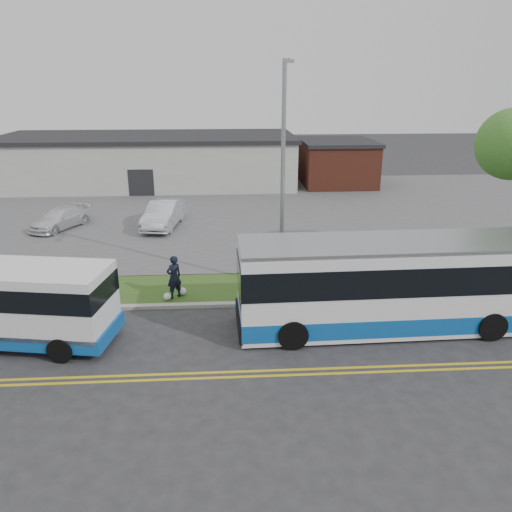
{
  "coord_description": "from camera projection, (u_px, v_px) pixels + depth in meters",
  "views": [
    {
      "loc": [
        0.57,
        -17.65,
        8.79
      ],
      "look_at": [
        1.88,
        2.71,
        1.6
      ],
      "focal_mm": 35.0,
      "sensor_mm": 36.0,
      "label": 1
    }
  ],
  "objects": [
    {
      "name": "parked_car_b",
      "position": [
        60.0,
        218.0,
        30.89
      ],
      "size": [
        3.46,
        4.58,
        1.24
      ],
      "primitive_type": "imported",
      "rotation": [
        0.0,
        0.0,
        -0.46
      ],
      "color": "silver",
      "rests_on": "parking_lot"
    },
    {
      "name": "brick_wing",
      "position": [
        336.0,
        162.0,
        43.95
      ],
      "size": [
        6.3,
        7.3,
        3.9
      ],
      "color": "brown",
      "rests_on": "ground"
    },
    {
      "name": "lane_line_south",
      "position": [
        210.0,
        378.0,
        15.59
      ],
      "size": [
        70.0,
        0.12,
        0.01
      ],
      "primitive_type": "cube",
      "color": "gold",
      "rests_on": "ground"
    },
    {
      "name": "commercial_building",
      "position": [
        149.0,
        160.0,
        43.82
      ],
      "size": [
        25.4,
        10.4,
        4.35
      ],
      "color": "#9E9E99",
      "rests_on": "ground"
    },
    {
      "name": "parking_lot",
      "position": [
        217.0,
        211.0,
        35.48
      ],
      "size": [
        80.0,
        25.0,
        0.1
      ],
      "primitive_type": "cube",
      "color": "#4C4C4F",
      "rests_on": "ground"
    },
    {
      "name": "grocery_bag_left",
      "position": [
        167.0,
        296.0,
        20.85
      ],
      "size": [
        0.32,
        0.32,
        0.32
      ],
      "primitive_type": "sphere",
      "color": "white",
      "rests_on": "verge"
    },
    {
      "name": "lane_line_north",
      "position": [
        210.0,
        373.0,
        15.87
      ],
      "size": [
        70.0,
        0.12,
        0.01
      ],
      "primitive_type": "cube",
      "color": "gold",
      "rests_on": "ground"
    },
    {
      "name": "streetlight_near",
      "position": [
        283.0,
        172.0,
        20.51
      ],
      "size": [
        0.35,
        1.53,
        9.5
      ],
      "color": "gray",
      "rests_on": "verge"
    },
    {
      "name": "ground",
      "position": [
        212.0,
        318.0,
        19.5
      ],
      "size": [
        140.0,
        140.0,
        0.0
      ],
      "primitive_type": "plane",
      "color": "#28282B",
      "rests_on": "ground"
    },
    {
      "name": "grocery_bag_right",
      "position": [
        183.0,
        291.0,
        21.36
      ],
      "size": [
        0.32,
        0.32,
        0.32
      ],
      "primitive_type": "sphere",
      "color": "white",
      "rests_on": "verge"
    },
    {
      "name": "pedestrian",
      "position": [
        174.0,
        277.0,
        20.85
      ],
      "size": [
        0.81,
        0.76,
        1.87
      ],
      "primitive_type": "imported",
      "rotation": [
        0.0,
        0.0,
        3.76
      ],
      "color": "black",
      "rests_on": "verge"
    },
    {
      "name": "parked_car_a",
      "position": [
        163.0,
        214.0,
        31.11
      ],
      "size": [
        2.45,
        5.12,
        1.62
      ],
      "primitive_type": "imported",
      "rotation": [
        0.0,
        0.0,
        -0.15
      ],
      "color": "silver",
      "rests_on": "parking_lot"
    },
    {
      "name": "curb",
      "position": [
        213.0,
        305.0,
        20.51
      ],
      "size": [
        80.0,
        0.3,
        0.15
      ],
      "primitive_type": "cube",
      "color": "#9E9B93",
      "rests_on": "ground"
    },
    {
      "name": "shuttle_bus",
      "position": [
        23.0,
        303.0,
        17.23
      ],
      "size": [
        7.67,
        3.56,
        2.84
      ],
      "rotation": [
        0.0,
        0.0,
        -0.17
      ],
      "color": "#0D4A95",
      "rests_on": "ground"
    },
    {
      "name": "transit_bus",
      "position": [
        403.0,
        284.0,
        18.35
      ],
      "size": [
        12.28,
        3.18,
        3.39
      ],
      "rotation": [
        0.0,
        0.0,
        0.02
      ],
      "color": "silver",
      "rests_on": "ground"
    },
    {
      "name": "verge",
      "position": [
        214.0,
        288.0,
        22.21
      ],
      "size": [
        80.0,
        3.3,
        0.1
      ],
      "primitive_type": "cube",
      "color": "#324C19",
      "rests_on": "ground"
    }
  ]
}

